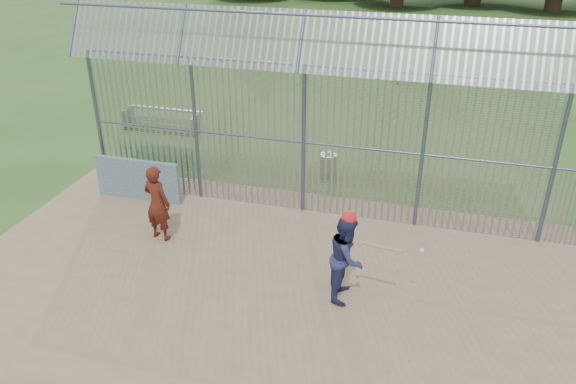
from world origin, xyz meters
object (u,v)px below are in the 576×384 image
(dugout_wall, at_px, (138,179))
(bleacher, at_px, (161,119))
(onlooker, at_px, (157,203))
(batter, at_px, (347,257))
(trash_can, at_px, (328,165))

(dugout_wall, bearing_deg, bleacher, 110.35)
(bleacher, bearing_deg, onlooker, -63.46)
(dugout_wall, xyz_separation_m, onlooker, (1.54, -1.74, 0.37))
(batter, bearing_deg, bleacher, 46.13)
(dugout_wall, xyz_separation_m, bleacher, (-1.93, 5.20, -0.21))
(trash_can, bearing_deg, dugout_wall, -149.21)
(batter, bearing_deg, onlooker, 77.64)
(dugout_wall, distance_m, onlooker, 2.35)
(dugout_wall, xyz_separation_m, batter, (6.38, -2.81, 0.35))
(batter, distance_m, bleacher, 11.56)
(batter, xyz_separation_m, trash_can, (-1.56, 5.68, -0.59))
(batter, relative_size, trash_can, 2.32)
(onlooker, xyz_separation_m, bleacher, (-3.47, 6.94, -0.59))
(onlooker, distance_m, bleacher, 7.78)
(batter, xyz_separation_m, onlooker, (-4.85, 1.07, 0.02))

